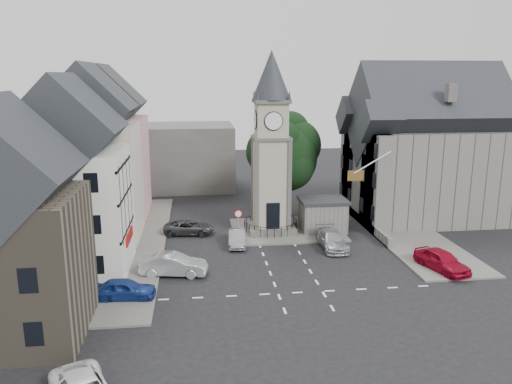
{
  "coord_description": "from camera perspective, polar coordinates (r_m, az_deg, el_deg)",
  "views": [
    {
      "loc": [
        -6.63,
        -35.73,
        14.13
      ],
      "look_at": [
        -1.71,
        5.0,
        4.49
      ],
      "focal_mm": 35.0,
      "sensor_mm": 36.0,
      "label": 1
    }
  ],
  "objects": [
    {
      "name": "car_island_east",
      "position": [
        42.31,
        8.68,
        -5.42
      ],
      "size": [
        2.03,
        4.9,
        1.42
      ],
      "primitive_type": "imported",
      "rotation": [
        0.0,
        0.0,
        -0.01
      ],
      "color": "#A8ADB1",
      "rests_on": "ground"
    },
    {
      "name": "town_tree",
      "position": [
        50.0,
        3.14,
        4.98
      ],
      "size": [
        7.2,
        7.2,
        10.8
      ],
      "color": "black",
      "rests_on": "ground"
    },
    {
      "name": "car_island_silver",
      "position": [
        42.55,
        -2.2,
        -5.25
      ],
      "size": [
        1.65,
        4.04,
        1.3
      ],
      "primitive_type": "imported",
      "rotation": [
        0.0,
        0.0,
        -0.07
      ],
      "color": "gray",
      "rests_on": "ground"
    },
    {
      "name": "ground",
      "position": [
        38.99,
        3.41,
        -8.05
      ],
      "size": [
        120.0,
        120.0,
        0.0
      ],
      "primitive_type": "plane",
      "color": "black",
      "rests_on": "ground"
    },
    {
      "name": "car_west_grey",
      "position": [
        45.77,
        -7.69,
        -4.05
      ],
      "size": [
        4.71,
        2.54,
        1.25
      ],
      "primitive_type": "imported",
      "rotation": [
        0.0,
        0.0,
        1.47
      ],
      "color": "#323234",
      "rests_on": "ground"
    },
    {
      "name": "terrace_pink",
      "position": [
        53.02,
        -16.49,
        4.5
      ],
      "size": [
        8.1,
        7.6,
        12.8
      ],
      "color": "#D29099",
      "rests_on": "ground"
    },
    {
      "name": "building_sw_stone",
      "position": [
        29.98,
        -26.89,
        -5.28
      ],
      "size": [
        8.6,
        7.6,
        10.4
      ],
      "color": "#4D463A",
      "rests_on": "ground"
    },
    {
      "name": "stone_shelter",
      "position": [
        46.45,
        7.64,
        -2.61
      ],
      "size": [
        4.3,
        3.3,
        3.08
      ],
      "color": "slate",
      "rests_on": "ground"
    },
    {
      "name": "car_west_blue",
      "position": [
        33.78,
        -14.85,
        -10.69
      ],
      "size": [
        4.18,
        1.95,
        1.39
      ],
      "primitive_type": "imported",
      "rotation": [
        0.0,
        0.0,
        1.49
      ],
      "color": "navy",
      "rests_on": "ground"
    },
    {
      "name": "pavement_west",
      "position": [
        44.42,
        -14.18,
        -5.65
      ],
      "size": [
        6.0,
        30.0,
        0.14
      ],
      "primitive_type": "cube",
      "color": "#595651",
      "rests_on": "ground"
    },
    {
      "name": "pavement_east",
      "position": [
        49.56,
        15.54,
        -3.75
      ],
      "size": [
        6.0,
        26.0,
        0.14
      ],
      "primitive_type": "cube",
      "color": "#595651",
      "rests_on": "ground"
    },
    {
      "name": "road_markings",
      "position": [
        34.02,
        5.09,
        -11.36
      ],
      "size": [
        20.0,
        8.0,
        0.01
      ],
      "primitive_type": "cube",
      "color": "silver",
      "rests_on": "ground"
    },
    {
      "name": "pedestrian",
      "position": [
        47.92,
        15.67,
        -3.25
      ],
      "size": [
        0.82,
        0.77,
        1.89
      ],
      "primitive_type": "imported",
      "rotation": [
        0.0,
        0.0,
        3.76
      ],
      "color": "#B7A797",
      "rests_on": "ground"
    },
    {
      "name": "clock_tower",
      "position": [
        44.62,
        1.73,
        5.48
      ],
      "size": [
        4.86,
        4.86,
        16.25
      ],
      "color": "#4C4944",
      "rests_on": "ground"
    },
    {
      "name": "central_island",
      "position": [
        46.64,
        3.49,
        -4.33
      ],
      "size": [
        10.0,
        8.0,
        0.16
      ],
      "primitive_type": "cube",
      "color": "#595651",
      "rests_on": "ground"
    },
    {
      "name": "car_west_silver",
      "position": [
        36.82,
        -9.39,
        -8.2
      ],
      "size": [
        5.0,
        2.42,
        1.58
      ],
      "primitive_type": "imported",
      "rotation": [
        0.0,
        0.0,
        1.41
      ],
      "color": "#ABB0B4",
      "rests_on": "ground"
    },
    {
      "name": "terrace_cream",
      "position": [
        45.25,
        -18.11,
        2.97
      ],
      "size": [
        8.1,
        7.6,
        12.8
      ],
      "color": "beige",
      "rests_on": "ground"
    },
    {
      "name": "backdrop_west",
      "position": [
        64.75,
        -11.58,
        3.96
      ],
      "size": [
        20.0,
        10.0,
        8.0
      ],
      "primitive_type": "cube",
      "color": "#4C4944",
      "rests_on": "ground"
    },
    {
      "name": "east_boundary_wall",
      "position": [
        50.28,
        11.76,
        -2.85
      ],
      "size": [
        0.4,
        16.0,
        0.9
      ],
      "primitive_type": "cube",
      "color": "slate",
      "rests_on": "ground"
    },
    {
      "name": "warning_sign_post",
      "position": [
        43.04,
        -2.04,
        -3.11
      ],
      "size": [
        0.7,
        0.19,
        2.85
      ],
      "color": "black",
      "rests_on": "ground"
    },
    {
      "name": "east_building",
      "position": [
        52.33,
        18.38,
        3.91
      ],
      "size": [
        14.4,
        11.4,
        12.6
      ],
      "color": "slate",
      "rests_on": "ground"
    },
    {
      "name": "flagpole",
      "position": [
        42.93,
        13.16,
        3.32
      ],
      "size": [
        3.68,
        0.1,
        2.74
      ],
      "color": "white",
      "rests_on": "ground"
    },
    {
      "name": "car_east_red",
      "position": [
        39.56,
        20.47,
        -7.35
      ],
      "size": [
        3.07,
        4.99,
        1.59
      ],
      "primitive_type": "imported",
      "rotation": [
        0.0,
        0.0,
        0.28
      ],
      "color": "maroon",
      "rests_on": "ground"
    },
    {
      "name": "terrace_tudor",
      "position": [
        37.66,
        -20.34,
        0.21
      ],
      "size": [
        8.1,
        7.6,
        12.0
      ],
      "color": "silver",
      "rests_on": "ground"
    }
  ]
}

